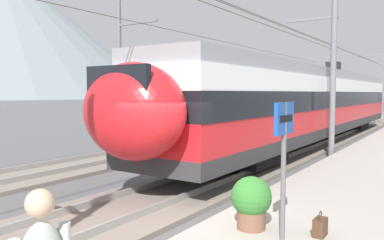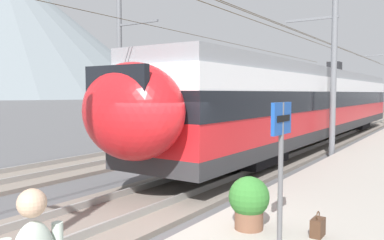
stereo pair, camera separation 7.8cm
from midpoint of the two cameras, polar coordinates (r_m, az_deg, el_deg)
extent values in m
plane|color=#565659|center=(8.19, -1.87, -15.28)|extent=(400.00, 400.00, 0.00)
cube|color=slate|center=(9.12, -10.06, -12.91)|extent=(120.00, 3.00, 0.12)
cube|color=gray|center=(8.62, -6.53, -12.91)|extent=(120.00, 0.07, 0.16)
cube|color=gray|center=(9.57, -13.24, -11.27)|extent=(120.00, 0.07, 0.16)
cube|color=gray|center=(12.47, -25.07, -7.96)|extent=(120.00, 0.07, 0.16)
cube|color=#2D2D30|center=(21.39, 17.08, -0.94)|extent=(26.54, 2.92, 0.45)
cube|color=red|center=(21.34, 17.12, 0.80)|extent=(26.54, 2.92, 0.85)
cube|color=black|center=(21.32, 17.16, 2.94)|extent=(26.54, 2.96, 0.75)
cube|color=white|center=(21.32, 17.20, 4.82)|extent=(26.54, 2.92, 0.65)
cube|color=gray|center=(21.33, 17.23, 6.30)|extent=(26.24, 2.72, 0.45)
cube|color=black|center=(13.81, 7.21, -5.26)|extent=(2.80, 2.34, 0.42)
cube|color=black|center=(29.38, 21.65, -0.60)|extent=(2.80, 2.34, 0.42)
ellipsoid|color=red|center=(8.98, -8.79, 1.22)|extent=(1.80, 2.69, 2.25)
cube|color=black|center=(8.60, -11.07, 3.90)|extent=(0.16, 1.75, 1.19)
cube|color=black|center=(25.20, 19.84, 7.17)|extent=(0.90, 0.70, 0.70)
cube|color=#2D2D30|center=(35.20, 15.07, 0.97)|extent=(22.07, 2.99, 0.45)
cube|color=orange|center=(35.18, 15.08, 2.03)|extent=(22.07, 2.99, 0.85)
cube|color=black|center=(35.16, 15.11, 3.33)|extent=(22.07, 3.03, 0.75)
cube|color=silver|center=(35.16, 15.13, 4.47)|extent=(22.07, 2.99, 0.65)
cube|color=gray|center=(35.17, 15.15, 5.37)|extent=(21.77, 2.79, 0.45)
cube|color=black|center=(28.84, 10.71, -0.47)|extent=(2.80, 2.39, 0.42)
cube|color=black|center=(41.76, 18.05, 0.77)|extent=(2.80, 2.39, 0.42)
ellipsoid|color=orange|center=(24.46, 6.42, 2.98)|extent=(1.80, 2.75, 2.25)
cube|color=black|center=(24.01, 5.88, 3.97)|extent=(0.16, 1.79, 1.19)
cube|color=black|center=(38.34, 16.74, 6.07)|extent=(0.90, 0.70, 0.70)
cylinder|color=slate|center=(17.14, 19.82, 8.07)|extent=(0.24, 0.24, 7.98)
cube|color=slate|center=(17.62, 16.83, 13.90)|extent=(0.10, 2.23, 0.10)
cylinder|color=#473823|center=(17.88, 13.78, 13.00)|extent=(49.41, 0.02, 0.02)
cube|color=slate|center=(35.21, 25.50, 8.56)|extent=(0.10, 2.23, 0.10)
cylinder|color=#473823|center=(35.34, 23.93, 8.18)|extent=(49.41, 0.02, 0.02)
cylinder|color=slate|center=(19.23, -10.70, 7.48)|extent=(0.24, 0.24, 7.79)
cube|color=slate|center=(18.71, -8.29, 13.84)|extent=(0.10, 2.51, 0.10)
cylinder|color=#473823|center=(17.97, -5.59, 13.47)|extent=(49.41, 0.02, 0.02)
cylinder|color=#59595B|center=(6.34, 12.84, -7.73)|extent=(0.08, 0.08, 2.26)
cube|color=#19479E|center=(6.22, 12.97, 0.24)|extent=(0.70, 0.06, 0.50)
cube|color=black|center=(6.21, 13.27, 0.23)|extent=(0.52, 0.01, 0.10)
sphere|color=tan|center=(3.22, -21.99, -11.21)|extent=(0.22, 0.22, 0.22)
cube|color=#472D1E|center=(7.12, 17.89, -14.68)|extent=(0.32, 0.18, 0.30)
torus|color=#472D1E|center=(7.05, 17.93, -13.13)|extent=(0.16, 0.02, 0.16)
cylinder|color=brown|center=(7.20, 8.31, -14.07)|extent=(0.50, 0.50, 0.36)
sphere|color=#33752D|center=(7.08, 8.34, -11.02)|extent=(0.72, 0.72, 0.72)
sphere|color=purple|center=(7.04, 8.35, -9.75)|extent=(0.40, 0.40, 0.40)
camera|label=1|loc=(0.04, -90.15, -0.01)|focal=36.53mm
camera|label=2|loc=(0.04, 89.85, 0.01)|focal=36.53mm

